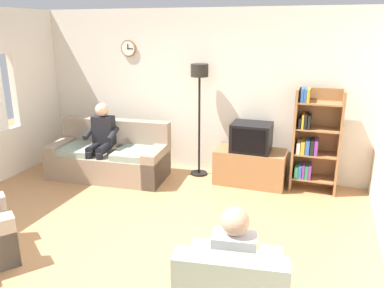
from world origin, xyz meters
TOP-DOWN VIEW (x-y plane):
  - ground_plane at (0.00, 0.00)m, footprint 12.00×12.00m
  - back_wall_assembly at (-0.00, 2.66)m, footprint 6.20×0.17m
  - couch at (-1.25, 1.80)m, footprint 1.97×1.05m
  - tv_stand at (1.02, 2.25)m, footprint 1.10×0.56m
  - tv at (1.02, 2.23)m, footprint 0.60×0.49m
  - bookshelf at (1.93, 2.32)m, footprint 0.68×0.36m
  - floor_lamp at (0.13, 2.35)m, footprint 0.28×0.28m
  - person_on_couch at (-1.32, 1.69)m, footprint 0.54×0.56m
  - person_in_right_armchair at (1.48, -0.84)m, footprint 0.55×0.58m

SIDE VIEW (x-z plane):
  - ground_plane at x=0.00m, z-range 0.00..0.00m
  - tv_stand at x=1.02m, z-range 0.00..0.55m
  - couch at x=-1.25m, z-range -0.14..0.76m
  - person_in_right_armchair at x=1.48m, z-range 0.04..1.16m
  - person_on_couch at x=-1.32m, z-range 0.08..1.32m
  - bookshelf at x=1.93m, z-range -0.01..1.55m
  - tv at x=1.02m, z-range 0.55..0.99m
  - back_wall_assembly at x=0.00m, z-range 0.00..2.70m
  - floor_lamp at x=0.13m, z-range 0.53..2.38m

